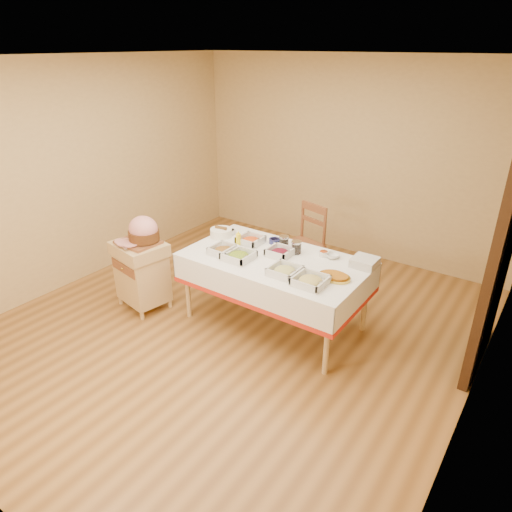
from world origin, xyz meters
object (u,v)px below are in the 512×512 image
at_px(plate_stack, 365,262).
at_px(brass_platter, 335,277).
at_px(dining_chair, 304,243).
at_px(butcher_cart, 142,271).
at_px(ham_on_board, 143,232).
at_px(preserve_jar_left, 284,242).
at_px(mustard_bottle, 238,239).
at_px(bread_basket, 221,232).
at_px(preserve_jar_right, 296,248).
at_px(dining_table, 275,273).

bearing_deg(plate_stack, brass_platter, -107.54).
bearing_deg(dining_chair, butcher_cart, -126.33).
distance_m(butcher_cart, ham_on_board, 0.46).
relative_size(preserve_jar_left, mustard_bottle, 0.77).
xyz_separation_m(bread_basket, brass_platter, (1.47, -0.18, -0.03)).
distance_m(bread_basket, plate_stack, 1.61).
height_order(preserve_jar_right, mustard_bottle, mustard_bottle).
distance_m(butcher_cart, dining_chair, 1.94).
height_order(butcher_cart, brass_platter, brass_platter).
bearing_deg(brass_platter, preserve_jar_left, 156.75).
distance_m(dining_chair, ham_on_board, 1.92).
height_order(dining_chair, mustard_bottle, dining_chair).
bearing_deg(butcher_cart, mustard_bottle, 32.48).
bearing_deg(brass_platter, dining_table, 176.19).
relative_size(butcher_cart, bread_basket, 3.19).
height_order(preserve_jar_left, mustard_bottle, mustard_bottle).
bearing_deg(bread_basket, preserve_jar_right, 5.65).
relative_size(preserve_jar_right, brass_platter, 0.44).
bearing_deg(ham_on_board, preserve_jar_left, 31.31).
xyz_separation_m(dining_chair, ham_on_board, (-1.10, -1.53, 0.40)).
xyz_separation_m(preserve_jar_right, mustard_bottle, (-0.59, -0.19, 0.02)).
height_order(dining_table, preserve_jar_left, preserve_jar_left).
xyz_separation_m(ham_on_board, preserve_jar_right, (1.45, 0.73, -0.08)).
bearing_deg(preserve_jar_right, dining_table, -116.20).
relative_size(preserve_jar_left, brass_platter, 0.43).
height_order(butcher_cart, bread_basket, bread_basket).
height_order(ham_on_board, brass_platter, ham_on_board).
bearing_deg(dining_chair, bread_basket, -122.19).
relative_size(butcher_cart, dining_chair, 0.79).
height_order(butcher_cart, preserve_jar_left, preserve_jar_left).
distance_m(dining_table, bread_basket, 0.83).
bearing_deg(bread_basket, ham_on_board, -130.44).
bearing_deg(plate_stack, mustard_bottle, -166.48).
relative_size(mustard_bottle, bread_basket, 0.70).
bearing_deg(preserve_jar_left, dining_table, -76.31).
xyz_separation_m(dining_table, butcher_cart, (-1.39, -0.54, -0.16)).
xyz_separation_m(preserve_jar_right, bread_basket, (-0.91, -0.09, -0.01)).
distance_m(butcher_cart, preserve_jar_right, 1.72).
relative_size(mustard_bottle, brass_platter, 0.56).
bearing_deg(brass_platter, bread_basket, 173.01).
distance_m(butcher_cart, bread_basket, 0.97).
xyz_separation_m(butcher_cart, dining_chair, (1.15, 1.56, 0.06)).
height_order(preserve_jar_left, brass_platter, preserve_jar_left).
bearing_deg(brass_platter, plate_stack, 72.46).
distance_m(preserve_jar_right, mustard_bottle, 0.62).
xyz_separation_m(preserve_jar_right, brass_platter, (0.56, -0.27, -0.04)).
bearing_deg(ham_on_board, bread_basket, 49.56).
bearing_deg(brass_platter, dining_chair, 130.41).
relative_size(dining_table, mustard_bottle, 10.86).
xyz_separation_m(butcher_cart, ham_on_board, (0.05, 0.04, 0.46)).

